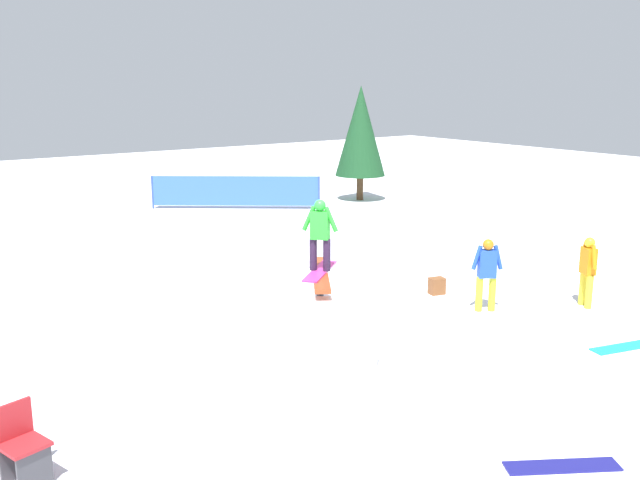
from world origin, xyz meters
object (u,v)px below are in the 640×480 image
(loose_snowboard_white, at_px, (309,264))
(pine_tree_near, at_px, (361,131))
(bystander_orange, at_px, (588,268))
(backpack_on_snow, at_px, (437,286))
(rail_feature, at_px, (320,278))
(loose_snowboard_cyan, at_px, (630,346))
(main_rider_on_rail, at_px, (320,237))
(loose_snowboard_navy, at_px, (562,466))
(folding_chair, at_px, (22,447))
(bystander_blue, at_px, (487,271))

(loose_snowboard_white, bearing_deg, pine_tree_near, -166.56)
(bystander_orange, xyz_separation_m, backpack_on_snow, (2.22, 1.74, -0.59))
(pine_tree_near, bearing_deg, rail_feature, 137.95)
(pine_tree_near, bearing_deg, loose_snowboard_cyan, 158.59)
(loose_snowboard_cyan, xyz_separation_m, loose_snowboard_white, (7.38, 1.23, 0.00))
(rail_feature, distance_m, main_rider_on_rail, 0.78)
(loose_snowboard_navy, height_order, folding_chair, folding_chair)
(bystander_blue, bearing_deg, backpack_on_snow, -58.51)
(bystander_orange, distance_m, pine_tree_near, 12.85)
(main_rider_on_rail, xyz_separation_m, pine_tree_near, (9.43, -8.51, 0.99))
(loose_snowboard_white, xyz_separation_m, folding_chair, (-5.81, 7.79, 0.40))
(bystander_blue, bearing_deg, main_rider_on_rail, -0.58)
(bystander_orange, relative_size, folding_chair, 1.54)
(bystander_orange, height_order, loose_snowboard_navy, bystander_orange)
(main_rider_on_rail, bearing_deg, backpack_on_snow, -48.05)
(main_rider_on_rail, xyz_separation_m, bystander_orange, (-2.62, -4.37, -0.69))
(loose_snowboard_white, xyz_separation_m, pine_tree_near, (6.37, -6.62, 2.43))
(pine_tree_near, bearing_deg, bystander_blue, 152.04)
(bystander_orange, relative_size, backpack_on_snow, 3.99)
(folding_chair, height_order, backpack_on_snow, folding_chair)
(folding_chair, bearing_deg, loose_snowboard_navy, -48.19)
(rail_feature, height_order, pine_tree_near, pine_tree_near)
(loose_snowboard_navy, bearing_deg, rail_feature, -67.65)
(main_rider_on_rail, height_order, loose_snowboard_white, main_rider_on_rail)
(loose_snowboard_white, bearing_deg, loose_snowboard_navy, 42.30)
(loose_snowboard_navy, bearing_deg, backpack_on_snow, -91.42)
(main_rider_on_rail, xyz_separation_m, loose_snowboard_cyan, (-4.31, -3.12, -1.44))
(folding_chair, bearing_deg, loose_snowboard_cyan, -25.34)
(bystander_blue, height_order, bystander_orange, bystander_blue)
(loose_snowboard_navy, xyz_separation_m, folding_chair, (3.21, 4.99, 0.40))
(backpack_on_snow, bearing_deg, pine_tree_near, 73.33)
(folding_chair, distance_m, pine_tree_near, 18.98)
(bystander_orange, height_order, backpack_on_snow, bystander_orange)
(bystander_orange, bearing_deg, pine_tree_near, -172.29)
(main_rider_on_rail, height_order, bystander_blue, main_rider_on_rail)
(backpack_on_snow, bearing_deg, loose_snowboard_cyan, -68.58)
(loose_snowboard_white, height_order, pine_tree_near, pine_tree_near)
(bystander_orange, bearing_deg, folding_chair, -62.60)
(loose_snowboard_white, bearing_deg, loose_snowboard_cyan, 69.02)
(bystander_blue, distance_m, loose_snowboard_white, 4.86)
(bystander_blue, height_order, backpack_on_snow, bystander_blue)
(bystander_blue, xyz_separation_m, bystander_orange, (-0.93, -1.76, -0.01))
(bystander_blue, height_order, pine_tree_near, pine_tree_near)
(rail_feature, bearing_deg, folding_chair, 148.02)
(main_rider_on_rail, bearing_deg, loose_snowboard_white, 18.80)
(bystander_orange, bearing_deg, loose_snowboard_navy, -31.03)
(bystander_blue, height_order, loose_snowboard_navy, bystander_blue)
(bystander_orange, bearing_deg, backpack_on_snow, -115.22)
(loose_snowboard_white, relative_size, pine_tree_near, 0.31)
(loose_snowboard_cyan, distance_m, loose_snowboard_navy, 4.35)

